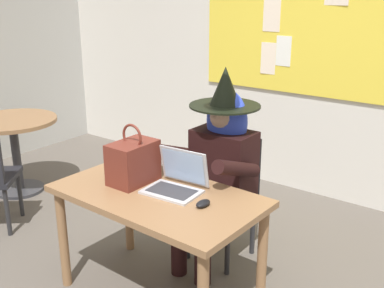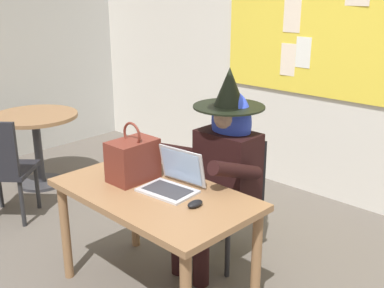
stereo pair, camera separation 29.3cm
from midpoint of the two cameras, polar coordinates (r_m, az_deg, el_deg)
The scene contains 9 objects.
wall_back_bulletin at distance 4.31m, azimuth 20.03°, elevation 10.64°, with size 6.52×2.31×2.71m.
desk_main at distance 2.85m, azimuth -1.72°, elevation -7.62°, with size 1.27×0.73×0.72m.
chair_at_desk at distance 3.38m, azimuth 7.40°, elevation -5.88°, with size 0.42×0.42×0.88m.
person_costumed at distance 3.18m, azimuth 6.31°, elevation -1.92°, with size 0.59×0.70×1.39m.
laptop at distance 2.81m, azimuth 0.68°, elevation -4.59°, with size 0.35×0.30×0.24m.
computer_mouse at distance 2.61m, azimuth 3.61°, elevation -7.35°, with size 0.06×0.10×0.03m, color black.
handbag at distance 2.93m, azimuth -4.38°, elevation -1.96°, with size 0.20×0.30×0.38m.
side_table_round at distance 4.75m, azimuth -16.76°, elevation 1.29°, with size 0.81×0.81×0.72m.
chair_spare_by_window at distance 4.07m, azimuth -20.27°, elevation -2.46°, with size 0.59×0.59×0.90m.
Camera 2 is at (1.80, -1.73, 1.87)m, focal length 43.82 mm.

